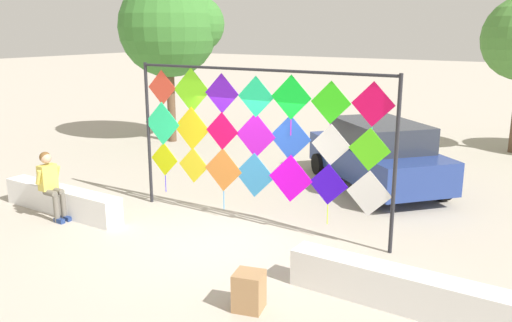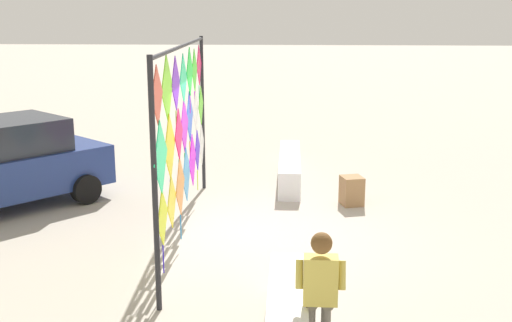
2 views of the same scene
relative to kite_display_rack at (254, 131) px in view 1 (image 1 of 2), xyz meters
name	(u,v)px [view 1 (image 1 of 2)]	position (x,y,z in m)	size (l,w,h in m)	color
ground	(213,241)	(-0.13, -1.19, -1.90)	(120.00, 120.00, 0.00)	#ADA393
plaza_ledge_left	(62,200)	(-3.78, -1.68, -1.62)	(3.22, 0.44, 0.56)	white
plaza_ledge_right	(398,289)	(3.52, -1.68, -1.62)	(3.22, 0.44, 0.56)	white
kite_display_rack	(254,131)	(0.00, 0.00, 0.00)	(5.59, 0.26, 3.13)	#232328
seated_vendor	(50,181)	(-3.62, -2.02, -1.08)	(0.62, 0.52, 1.41)	#666056
parked_car	(378,154)	(1.13, 3.82, -1.06)	(4.42, 4.17, 1.65)	navy
cardboard_box_large	(249,291)	(1.79, -2.87, -1.63)	(0.40, 0.38, 0.55)	#9E754C
tree_broadleaf	(173,27)	(-6.72, 5.34, 1.96)	(3.34, 3.30, 5.51)	brown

